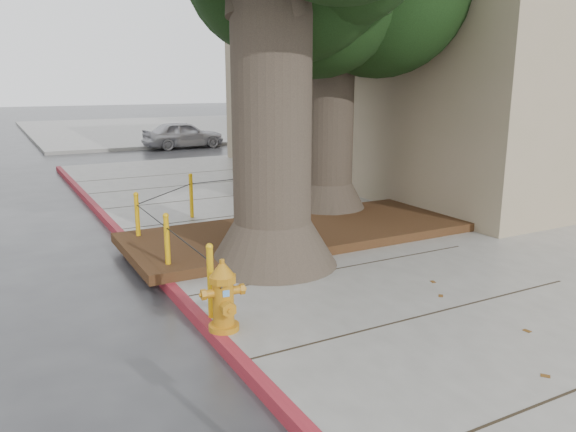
% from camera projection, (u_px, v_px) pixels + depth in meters
% --- Properties ---
extents(ground, '(140.00, 140.00, 0.00)m').
position_uv_depth(ground, '(396.00, 334.00, 6.77)').
color(ground, '#28282B').
rests_on(ground, ground).
extents(sidewalk_main, '(16.00, 26.00, 0.15)m').
position_uv_depth(sidewalk_main, '(547.00, 224.00, 11.66)').
color(sidewalk_main, slate).
rests_on(sidewalk_main, ground).
extents(sidewalk_far, '(16.00, 20.00, 0.15)m').
position_uv_depth(sidewalk_far, '(166.00, 128.00, 35.18)').
color(sidewalk_far, slate).
rests_on(sidewalk_far, ground).
extents(curb_red, '(0.14, 26.00, 0.16)m').
position_uv_depth(curb_red, '(172.00, 290.00, 7.96)').
color(curb_red, maroon).
rests_on(curb_red, ground).
extents(planter_bed, '(6.40, 2.60, 0.16)m').
position_uv_depth(planter_bed, '(301.00, 232.00, 10.47)').
color(planter_bed, black).
rests_on(planter_bed, sidewalk_main).
extents(building_corner, '(12.00, 13.00, 10.00)m').
position_uv_depth(building_corner, '(482.00, 14.00, 17.49)').
color(building_corner, gray).
rests_on(building_corner, ground).
extents(building_side_white, '(10.00, 10.00, 9.00)m').
position_uv_depth(building_side_white, '(336.00, 56.00, 35.35)').
color(building_side_white, silver).
rests_on(building_side_white, ground).
extents(building_side_grey, '(12.00, 14.00, 12.00)m').
position_uv_depth(building_side_grey, '(359.00, 40.00, 42.90)').
color(building_side_grey, slate).
rests_on(building_side_grey, ground).
extents(bollard_ring, '(3.79, 5.39, 0.95)m').
position_uv_depth(bollard_ring, '(201.00, 215.00, 9.95)').
color(bollard_ring, '#DB9F0C').
rests_on(bollard_ring, sidewalk_main).
extents(fire_hydrant, '(0.45, 0.41, 0.86)m').
position_uv_depth(fire_hydrant, '(223.00, 296.00, 6.44)').
color(fire_hydrant, orange).
rests_on(fire_hydrant, sidewalk_main).
extents(car_silver, '(3.67, 1.65, 1.22)m').
position_uv_depth(car_silver, '(183.00, 134.00, 25.43)').
color(car_silver, '#B4B4B9').
rests_on(car_silver, ground).
extents(car_red, '(3.53, 1.48, 1.13)m').
position_uv_depth(car_red, '(345.00, 130.00, 28.55)').
color(car_red, maroon).
rests_on(car_red, ground).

